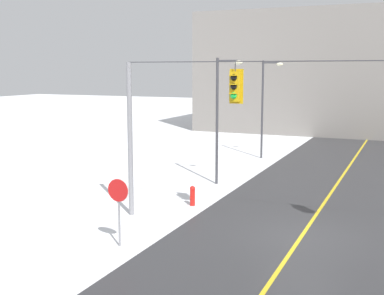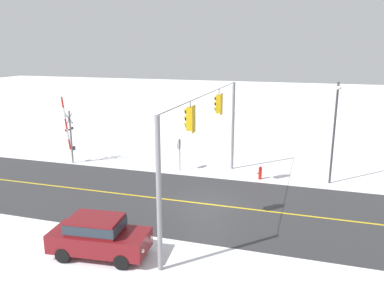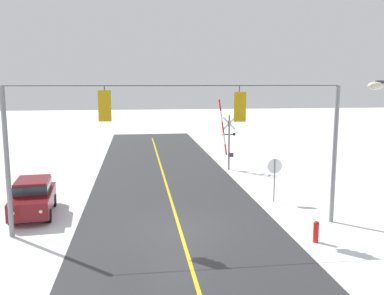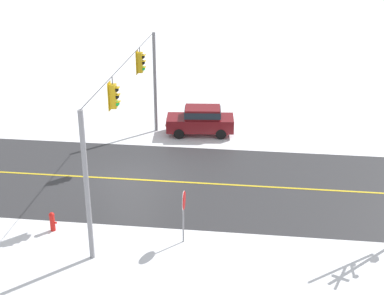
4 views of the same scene
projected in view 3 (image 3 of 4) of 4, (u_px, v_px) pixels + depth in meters
ground_plane at (180, 229)px, 18.27m from camera, size 160.00×160.00×0.00m
signal_span at (177, 137)px, 17.64m from camera, size 14.20×0.47×6.22m
stop_sign at (275, 170)px, 22.12m from camera, size 0.80×0.09×2.35m
railroad_crossing at (228, 138)px, 30.18m from camera, size 1.30×0.31×5.13m
parked_car_maroon at (33, 196)px, 20.04m from camera, size 2.15×4.32×1.74m
fire_hydrant at (316, 231)px, 16.67m from camera, size 0.24×0.31×0.88m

